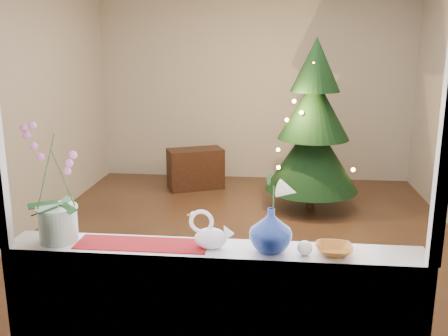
{
  "coord_description": "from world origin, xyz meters",
  "views": [
    {
      "loc": [
        0.31,
        -4.78,
        1.96
      ],
      "look_at": [
        -0.04,
        -1.4,
        1.11
      ],
      "focal_mm": 40.0,
      "sensor_mm": 36.0,
      "label": 1
    }
  ],
  "objects_px": {
    "swan": "(211,230)",
    "amber_dish": "(334,250)",
    "orchid_pot": "(55,184)",
    "side_table": "(195,169)",
    "paperweight": "(305,248)",
    "blue_vase": "(271,227)",
    "xmas_tree": "(313,125)"
  },
  "relations": [
    {
      "from": "paperweight",
      "to": "side_table",
      "type": "xyz_separation_m",
      "value": [
        -1.25,
        4.24,
        -0.68
      ]
    },
    {
      "from": "paperweight",
      "to": "side_table",
      "type": "bearing_deg",
      "value": 106.41
    },
    {
      "from": "blue_vase",
      "to": "side_table",
      "type": "height_order",
      "value": "blue_vase"
    },
    {
      "from": "orchid_pot",
      "to": "side_table",
      "type": "distance_m",
      "value": 4.3
    },
    {
      "from": "paperweight",
      "to": "amber_dish",
      "type": "bearing_deg",
      "value": 10.97
    },
    {
      "from": "xmas_tree",
      "to": "paperweight",
      "type": "bearing_deg",
      "value": -94.56
    },
    {
      "from": "orchid_pot",
      "to": "swan",
      "type": "bearing_deg",
      "value": -0.79
    },
    {
      "from": "orchid_pot",
      "to": "blue_vase",
      "type": "relative_size",
      "value": 2.45
    },
    {
      "from": "swan",
      "to": "side_table",
      "type": "bearing_deg",
      "value": 112.78
    },
    {
      "from": "swan",
      "to": "paperweight",
      "type": "xyz_separation_m",
      "value": [
        0.48,
        -0.04,
        -0.06
      ]
    },
    {
      "from": "swan",
      "to": "amber_dish",
      "type": "relative_size",
      "value": 1.45
    },
    {
      "from": "paperweight",
      "to": "xmas_tree",
      "type": "height_order",
      "value": "xmas_tree"
    },
    {
      "from": "swan",
      "to": "paperweight",
      "type": "height_order",
      "value": "swan"
    },
    {
      "from": "swan",
      "to": "amber_dish",
      "type": "distance_m",
      "value": 0.64
    },
    {
      "from": "blue_vase",
      "to": "side_table",
      "type": "distance_m",
      "value": 4.41
    },
    {
      "from": "orchid_pot",
      "to": "xmas_tree",
      "type": "relative_size",
      "value": 0.32
    },
    {
      "from": "blue_vase",
      "to": "xmas_tree",
      "type": "height_order",
      "value": "xmas_tree"
    },
    {
      "from": "xmas_tree",
      "to": "side_table",
      "type": "distance_m",
      "value": 1.84
    },
    {
      "from": "blue_vase",
      "to": "paperweight",
      "type": "xyz_separation_m",
      "value": [
        0.17,
        -0.04,
        -0.09
      ]
    },
    {
      "from": "orchid_pot",
      "to": "paperweight",
      "type": "xyz_separation_m",
      "value": [
        1.31,
        -0.05,
        -0.28
      ]
    },
    {
      "from": "orchid_pot",
      "to": "swan",
      "type": "distance_m",
      "value": 0.86
    },
    {
      "from": "swan",
      "to": "orchid_pot",
      "type": "bearing_deg",
      "value": -168.36
    },
    {
      "from": "blue_vase",
      "to": "orchid_pot",
      "type": "bearing_deg",
      "value": 179.41
    },
    {
      "from": "amber_dish",
      "to": "xmas_tree",
      "type": "distance_m",
      "value": 3.53
    },
    {
      "from": "orchid_pot",
      "to": "paperweight",
      "type": "relative_size",
      "value": 8.35
    },
    {
      "from": "swan",
      "to": "blue_vase",
      "type": "xyz_separation_m",
      "value": [
        0.31,
        -0.0,
        0.03
      ]
    },
    {
      "from": "blue_vase",
      "to": "side_table",
      "type": "relative_size",
      "value": 0.36
    },
    {
      "from": "orchid_pot",
      "to": "swan",
      "type": "relative_size",
      "value": 2.78
    },
    {
      "from": "paperweight",
      "to": "side_table",
      "type": "height_order",
      "value": "paperweight"
    },
    {
      "from": "paperweight",
      "to": "side_table",
      "type": "relative_size",
      "value": 0.1
    },
    {
      "from": "swan",
      "to": "amber_dish",
      "type": "height_order",
      "value": "swan"
    },
    {
      "from": "swan",
      "to": "blue_vase",
      "type": "height_order",
      "value": "blue_vase"
    }
  ]
}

